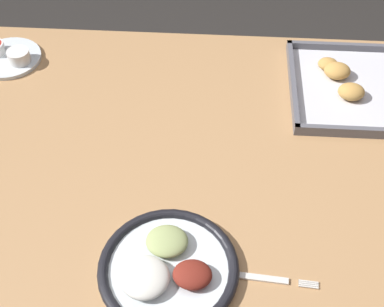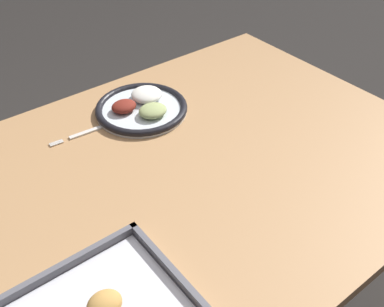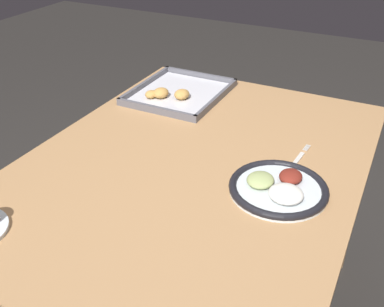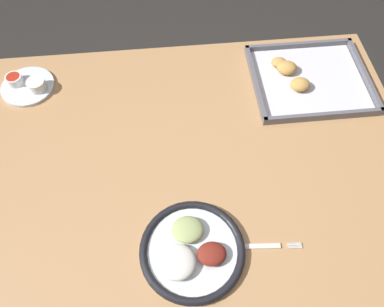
{
  "view_description": "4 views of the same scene",
  "coord_description": "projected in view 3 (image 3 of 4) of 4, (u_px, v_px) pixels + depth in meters",
  "views": [
    {
      "loc": [
        0.04,
        -0.74,
        1.6
      ],
      "look_at": [
        -0.01,
        0.0,
        0.77
      ],
      "focal_mm": 50.0,
      "sensor_mm": 36.0,
      "label": 1
    },
    {
      "loc": [
        0.49,
        0.65,
        1.44
      ],
      "look_at": [
        -0.01,
        0.0,
        0.77
      ],
      "focal_mm": 42.0,
      "sensor_mm": 36.0,
      "label": 2
    },
    {
      "loc": [
        -0.97,
        -0.48,
        1.42
      ],
      "look_at": [
        -0.01,
        0.0,
        0.77
      ],
      "focal_mm": 42.0,
      "sensor_mm": 36.0,
      "label": 3
    },
    {
      "loc": [
        -0.07,
        -0.54,
        1.63
      ],
      "look_at": [
        -0.01,
        0.0,
        0.77
      ],
      "focal_mm": 35.0,
      "sensor_mm": 36.0,
      "label": 4
    }
  ],
  "objects": [
    {
      "name": "fork",
      "position": [
        296.0,
        162.0,
        1.27
      ],
      "size": [
        0.2,
        0.03,
        0.0
      ],
      "rotation": [
        0.0,
        0.0,
        -0.08
      ],
      "color": "silver",
      "rests_on": "dining_table"
    },
    {
      "name": "dinner_plate",
      "position": [
        278.0,
        188.0,
        1.15
      ],
      "size": [
        0.26,
        0.26,
        0.04
      ],
      "color": "silver",
      "rests_on": "dining_table"
    },
    {
      "name": "dining_table",
      "position": [
        194.0,
        189.0,
        1.33
      ],
      "size": [
        1.24,
        0.91,
        0.74
      ],
      "color": "#AD7F51",
      "rests_on": "ground_plane"
    },
    {
      "name": "baking_tray",
      "position": [
        177.0,
        93.0,
        1.67
      ],
      "size": [
        0.36,
        0.32,
        0.04
      ],
      "color": "#595960",
      "rests_on": "dining_table"
    }
  ]
}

